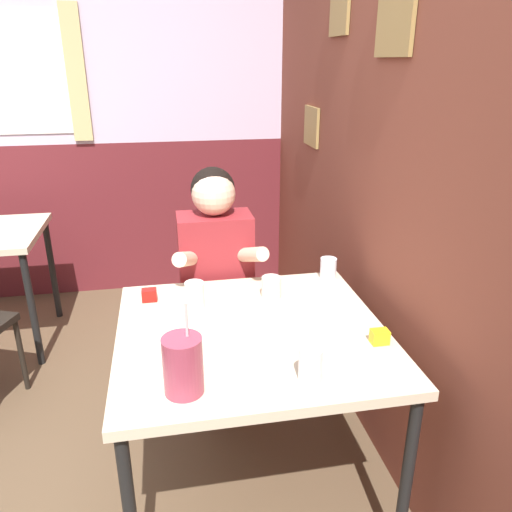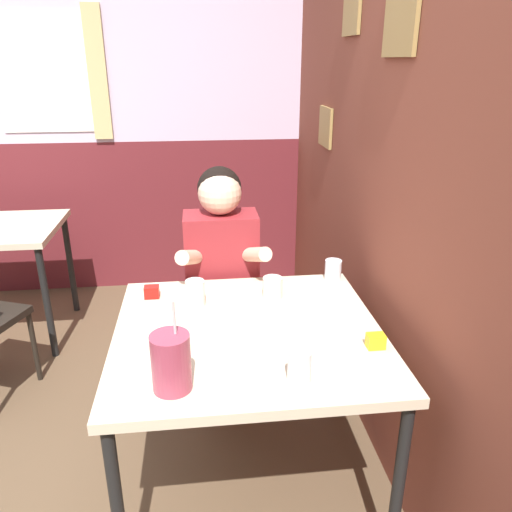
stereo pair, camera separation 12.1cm
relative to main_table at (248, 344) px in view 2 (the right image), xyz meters
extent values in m
cube|color=brown|center=(0.61, 0.86, 0.69)|extent=(0.06, 4.37, 2.70)
cube|color=olive|center=(0.57, 0.87, 1.18)|extent=(0.02, 0.24, 0.20)
cube|color=olive|center=(0.57, 0.27, 1.12)|extent=(0.02, 0.29, 0.27)
cube|color=olive|center=(0.57, 1.25, 0.62)|extent=(0.02, 0.25, 0.22)
cube|color=silver|center=(-0.91, 2.07, 1.24)|extent=(5.99, 0.06, 1.60)
cube|color=maroon|center=(-0.91, 2.07, -0.11)|extent=(5.99, 0.06, 1.10)
cube|color=white|center=(-1.15, 2.04, 0.89)|extent=(0.59, 0.01, 0.75)
cube|color=tan|center=(-0.79, 2.02, 0.89)|extent=(0.12, 0.02, 0.85)
cube|color=beige|center=(0.00, 0.00, 0.04)|extent=(0.97, 0.92, 0.04)
cylinder|color=black|center=(0.44, -0.42, -0.32)|extent=(0.04, 0.04, 0.69)
cylinder|color=black|center=(-0.44, 0.42, -0.32)|extent=(0.04, 0.04, 0.69)
cylinder|color=black|center=(0.44, 0.42, -0.32)|extent=(0.04, 0.04, 0.69)
cylinder|color=black|center=(-1.04, 1.08, -0.32)|extent=(0.04, 0.04, 0.69)
cylinder|color=black|center=(-1.04, 1.66, -0.32)|extent=(0.04, 0.04, 0.69)
cylinder|color=black|center=(-1.07, 0.84, -0.45)|extent=(0.03, 0.03, 0.41)
cube|color=maroon|center=(-0.06, 0.60, -0.44)|extent=(0.31, 0.20, 0.45)
cube|color=maroon|center=(-0.06, 0.60, 0.05)|extent=(0.34, 0.20, 0.53)
sphere|color=black|center=(-0.06, 0.63, 0.43)|extent=(0.20, 0.20, 0.20)
sphere|color=beige|center=(-0.06, 0.60, 0.42)|extent=(0.20, 0.20, 0.20)
cylinder|color=beige|center=(-0.20, 0.46, 0.17)|extent=(0.14, 0.27, 0.15)
cylinder|color=beige|center=(0.07, 0.46, 0.17)|extent=(0.14, 0.27, 0.15)
cylinder|color=#99384C|center=(-0.26, -0.32, 0.15)|extent=(0.12, 0.12, 0.18)
cylinder|color=white|center=(-0.24, -0.32, 0.29)|extent=(0.01, 0.04, 0.14)
cylinder|color=silver|center=(0.42, 0.40, 0.11)|extent=(0.07, 0.07, 0.09)
cylinder|color=silver|center=(-0.19, 0.22, 0.11)|extent=(0.08, 0.08, 0.10)
cylinder|color=silver|center=(0.13, 0.25, 0.11)|extent=(0.08, 0.08, 0.09)
cylinder|color=silver|center=(0.12, -0.33, 0.11)|extent=(0.07, 0.07, 0.11)
cube|color=#B7140F|center=(-0.37, 0.31, 0.09)|extent=(0.06, 0.04, 0.05)
cube|color=yellow|center=(0.42, -0.17, 0.09)|extent=(0.06, 0.04, 0.05)
camera|label=1|loc=(-0.28, -1.56, 0.98)|focal=35.00mm
camera|label=2|loc=(-0.16, -1.58, 0.98)|focal=35.00mm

